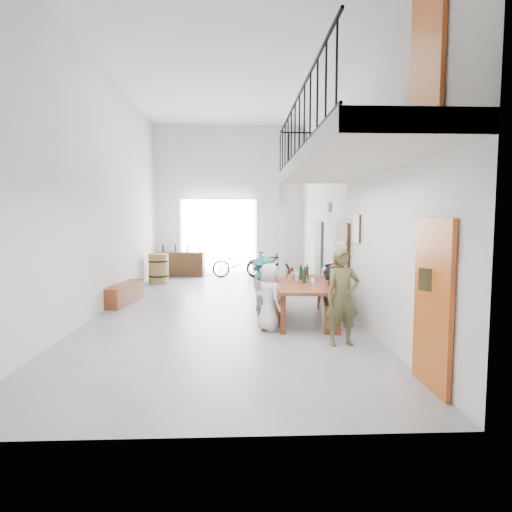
{
  "coord_description": "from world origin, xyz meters",
  "views": [
    {
      "loc": [
        0.33,
        -9.95,
        2.09
      ],
      "look_at": [
        0.72,
        -0.5,
        1.27
      ],
      "focal_mm": 30.0,
      "sensor_mm": 36.0,
      "label": 1
    }
  ],
  "objects_px": {
    "serving_counter": "(182,264)",
    "bench_inner": "(273,309)",
    "tasting_table": "(304,286)",
    "oak_barrel": "(159,268)",
    "host_standing": "(342,297)",
    "bicycle_near": "(238,264)",
    "side_bench": "(124,294)"
  },
  "relations": [
    {
      "from": "serving_counter",
      "to": "bicycle_near",
      "type": "xyz_separation_m",
      "value": [
        2.06,
        -0.33,
        0.05
      ]
    },
    {
      "from": "side_bench",
      "to": "bicycle_near",
      "type": "bearing_deg",
      "value": 59.03
    },
    {
      "from": "oak_barrel",
      "to": "serving_counter",
      "type": "relative_size",
      "value": 0.58
    },
    {
      "from": "host_standing",
      "to": "tasting_table",
      "type": "bearing_deg",
      "value": 92.87
    },
    {
      "from": "serving_counter",
      "to": "host_standing",
      "type": "distance_m",
      "value": 9.5
    },
    {
      "from": "serving_counter",
      "to": "oak_barrel",
      "type": "bearing_deg",
      "value": -100.73
    },
    {
      "from": "oak_barrel",
      "to": "host_standing",
      "type": "relative_size",
      "value": 0.6
    },
    {
      "from": "side_bench",
      "to": "host_standing",
      "type": "bearing_deg",
      "value": -39.07
    },
    {
      "from": "serving_counter",
      "to": "host_standing",
      "type": "height_order",
      "value": "host_standing"
    },
    {
      "from": "host_standing",
      "to": "serving_counter",
      "type": "bearing_deg",
      "value": 104.23
    },
    {
      "from": "bench_inner",
      "to": "oak_barrel",
      "type": "relative_size",
      "value": 1.93
    },
    {
      "from": "bicycle_near",
      "to": "side_bench",
      "type": "bearing_deg",
      "value": 136.7
    },
    {
      "from": "oak_barrel",
      "to": "host_standing",
      "type": "xyz_separation_m",
      "value": [
        4.32,
        -7.02,
        0.32
      ]
    },
    {
      "from": "tasting_table",
      "to": "host_standing",
      "type": "bearing_deg",
      "value": -72.65
    },
    {
      "from": "side_bench",
      "to": "serving_counter",
      "type": "bearing_deg",
      "value": 81.48
    },
    {
      "from": "host_standing",
      "to": "bicycle_near",
      "type": "distance_m",
      "value": 8.55
    },
    {
      "from": "tasting_table",
      "to": "bench_inner",
      "type": "relative_size",
      "value": 1.4
    },
    {
      "from": "bicycle_near",
      "to": "tasting_table",
      "type": "bearing_deg",
      "value": 179.27
    },
    {
      "from": "oak_barrel",
      "to": "bicycle_near",
      "type": "bearing_deg",
      "value": 27.6
    },
    {
      "from": "bench_inner",
      "to": "oak_barrel",
      "type": "height_order",
      "value": "oak_barrel"
    },
    {
      "from": "oak_barrel",
      "to": "bicycle_near",
      "type": "xyz_separation_m",
      "value": [
        2.58,
        1.35,
        0.01
      ]
    },
    {
      "from": "oak_barrel",
      "to": "serving_counter",
      "type": "height_order",
      "value": "oak_barrel"
    },
    {
      "from": "serving_counter",
      "to": "bench_inner",
      "type": "bearing_deg",
      "value": -61.35
    },
    {
      "from": "bench_inner",
      "to": "bicycle_near",
      "type": "distance_m",
      "value": 6.6
    },
    {
      "from": "side_bench",
      "to": "host_standing",
      "type": "xyz_separation_m",
      "value": [
        4.55,
        -3.69,
        0.56
      ]
    },
    {
      "from": "side_bench",
      "to": "oak_barrel",
      "type": "bearing_deg",
      "value": 86.03
    },
    {
      "from": "oak_barrel",
      "to": "serving_counter",
      "type": "bearing_deg",
      "value": 72.81
    },
    {
      "from": "bench_inner",
      "to": "side_bench",
      "type": "relative_size",
      "value": 1.08
    },
    {
      "from": "tasting_table",
      "to": "oak_barrel",
      "type": "relative_size",
      "value": 2.71
    },
    {
      "from": "tasting_table",
      "to": "side_bench",
      "type": "distance_m",
      "value": 4.62
    },
    {
      "from": "tasting_table",
      "to": "oak_barrel",
      "type": "bearing_deg",
      "value": 131.86
    },
    {
      "from": "side_bench",
      "to": "serving_counter",
      "type": "xyz_separation_m",
      "value": [
        0.75,
        5.01,
        0.2
      ]
    }
  ]
}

